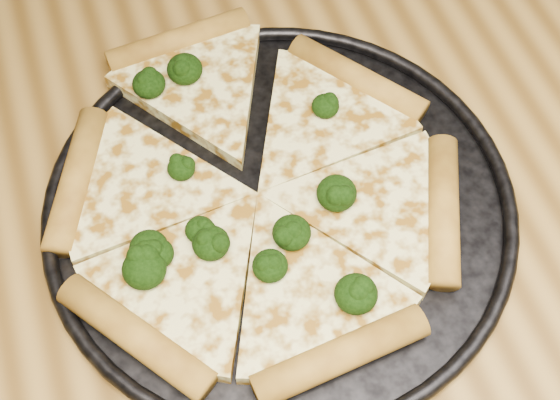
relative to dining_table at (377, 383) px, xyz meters
name	(u,v)px	position (x,y,z in m)	size (l,w,h in m)	color
dining_table	(377,383)	(0.00, 0.00, 0.00)	(1.20, 0.90, 0.75)	olive
pizza_pan	(280,205)	(-0.04, 0.13, 0.10)	(0.37, 0.37, 0.02)	black
pizza	(255,189)	(-0.06, 0.15, 0.11)	(0.34, 0.35, 0.02)	#E4DE8C
broccoli_florets	(229,205)	(-0.08, 0.13, 0.12)	(0.20, 0.27, 0.02)	black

